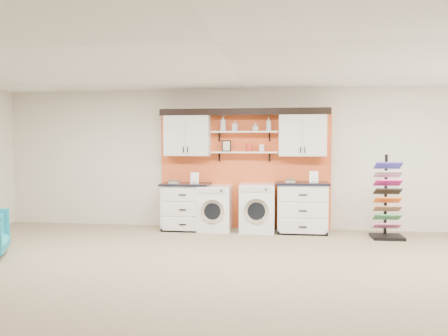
# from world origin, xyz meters

# --- Properties ---
(floor) EXTENTS (10.00, 10.00, 0.00)m
(floor) POSITION_xyz_m (0.00, 0.00, 0.00)
(floor) COLOR gray
(floor) RESTS_ON ground
(ceiling) EXTENTS (10.00, 10.00, 0.00)m
(ceiling) POSITION_xyz_m (0.00, 0.00, 2.80)
(ceiling) COLOR white
(ceiling) RESTS_ON wall_back
(wall_back) EXTENTS (10.00, 0.00, 10.00)m
(wall_back) POSITION_xyz_m (0.00, 4.00, 1.40)
(wall_back) COLOR beige
(wall_back) RESTS_ON floor
(accent_panel) EXTENTS (3.40, 0.07, 2.40)m
(accent_panel) POSITION_xyz_m (0.00, 3.96, 1.20)
(accent_panel) COLOR #E25826
(accent_panel) RESTS_ON wall_back
(upper_cabinet_left) EXTENTS (0.90, 0.35, 0.84)m
(upper_cabinet_left) POSITION_xyz_m (-1.13, 3.79, 1.88)
(upper_cabinet_left) COLOR silver
(upper_cabinet_left) RESTS_ON wall_back
(upper_cabinet_right) EXTENTS (0.90, 0.35, 0.84)m
(upper_cabinet_right) POSITION_xyz_m (1.13, 3.79, 1.88)
(upper_cabinet_right) COLOR silver
(upper_cabinet_right) RESTS_ON wall_back
(shelf_lower) EXTENTS (1.32, 0.28, 0.03)m
(shelf_lower) POSITION_xyz_m (0.00, 3.80, 1.53)
(shelf_lower) COLOR silver
(shelf_lower) RESTS_ON wall_back
(shelf_upper) EXTENTS (1.32, 0.28, 0.03)m
(shelf_upper) POSITION_xyz_m (0.00, 3.80, 1.93)
(shelf_upper) COLOR silver
(shelf_upper) RESTS_ON wall_back
(crown_molding) EXTENTS (3.30, 0.41, 0.13)m
(crown_molding) POSITION_xyz_m (0.00, 3.81, 2.33)
(crown_molding) COLOR black
(crown_molding) RESTS_ON wall_back
(picture_frame) EXTENTS (0.18, 0.02, 0.22)m
(picture_frame) POSITION_xyz_m (-0.35, 3.85, 1.66)
(picture_frame) COLOR black
(picture_frame) RESTS_ON shelf_lower
(canister_red) EXTENTS (0.11, 0.11, 0.16)m
(canister_red) POSITION_xyz_m (0.10, 3.80, 1.62)
(canister_red) COLOR red
(canister_red) RESTS_ON shelf_lower
(canister_cream) EXTENTS (0.10, 0.10, 0.14)m
(canister_cream) POSITION_xyz_m (0.35, 3.80, 1.61)
(canister_cream) COLOR silver
(canister_cream) RESTS_ON shelf_lower
(base_cabinet_left) EXTENTS (0.94, 0.66, 0.92)m
(base_cabinet_left) POSITION_xyz_m (-1.13, 3.64, 0.46)
(base_cabinet_left) COLOR silver
(base_cabinet_left) RESTS_ON floor
(base_cabinet_right) EXTENTS (0.99, 0.66, 0.97)m
(base_cabinet_right) POSITION_xyz_m (1.13, 3.64, 0.48)
(base_cabinet_right) COLOR silver
(base_cabinet_right) RESTS_ON floor
(washer) EXTENTS (0.63, 0.71, 0.88)m
(washer) POSITION_xyz_m (-0.55, 3.64, 0.44)
(washer) COLOR white
(washer) RESTS_ON floor
(dryer) EXTENTS (0.66, 0.71, 0.92)m
(dryer) POSITION_xyz_m (0.28, 3.64, 0.46)
(dryer) COLOR white
(dryer) RESTS_ON floor
(sample_rack) EXTENTS (0.55, 0.46, 1.50)m
(sample_rack) POSITION_xyz_m (2.62, 3.32, 0.49)
(sample_rack) COLOR black
(sample_rack) RESTS_ON floor
(soap_bottle_a) EXTENTS (0.15, 0.15, 0.30)m
(soap_bottle_a) POSITION_xyz_m (-0.41, 3.80, 2.10)
(soap_bottle_a) COLOR silver
(soap_bottle_a) RESTS_ON shelf_upper
(soap_bottle_b) EXTENTS (0.11, 0.12, 0.21)m
(soap_bottle_b) POSITION_xyz_m (-0.18, 3.80, 2.05)
(soap_bottle_b) COLOR silver
(soap_bottle_b) RESTS_ON shelf_upper
(soap_bottle_c) EXTENTS (0.18, 0.18, 0.16)m
(soap_bottle_c) POSITION_xyz_m (0.23, 3.80, 2.02)
(soap_bottle_c) COLOR silver
(soap_bottle_c) RESTS_ON shelf_upper
(soap_bottle_d) EXTENTS (0.11, 0.11, 0.27)m
(soap_bottle_d) POSITION_xyz_m (0.48, 3.80, 2.08)
(soap_bottle_d) COLOR silver
(soap_bottle_d) RESTS_ON shelf_upper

